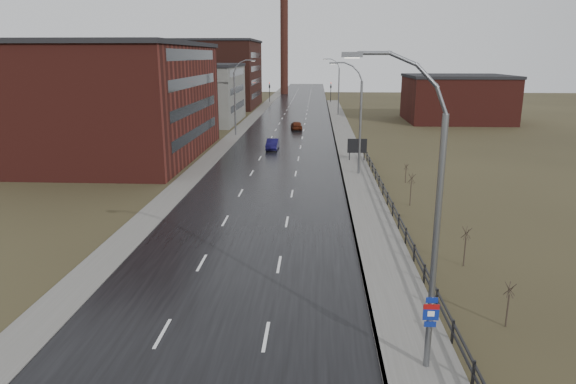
# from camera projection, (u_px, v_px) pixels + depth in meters

# --- Properties ---
(road) EXTENTS (14.00, 300.00, 0.06)m
(road) POSITION_uv_depth(u_px,v_px,m) (287.00, 138.00, 76.55)
(road) COLOR black
(road) RESTS_ON ground
(sidewalk_right) EXTENTS (3.20, 180.00, 0.18)m
(sidewalk_right) POSITION_uv_depth(u_px,v_px,m) (357.00, 176.00, 51.96)
(sidewalk_right) COLOR #595651
(sidewalk_right) RESTS_ON ground
(curb_right) EXTENTS (0.16, 180.00, 0.18)m
(curb_right) POSITION_uv_depth(u_px,v_px,m) (342.00, 176.00, 52.04)
(curb_right) COLOR slate
(curb_right) RESTS_ON ground
(sidewalk_left) EXTENTS (2.40, 260.00, 0.12)m
(sidewalk_left) POSITION_uv_depth(u_px,v_px,m) (232.00, 137.00, 76.98)
(sidewalk_left) COLOR #595651
(sidewalk_left) RESTS_ON ground
(warehouse_near) EXTENTS (22.44, 28.56, 13.50)m
(warehouse_near) POSITION_uv_depth(u_px,v_px,m) (105.00, 100.00, 61.47)
(warehouse_near) COLOR #471914
(warehouse_near) RESTS_ON ground
(warehouse_mid) EXTENTS (16.32, 20.40, 10.50)m
(warehouse_mid) POSITION_uv_depth(u_px,v_px,m) (194.00, 93.00, 93.53)
(warehouse_mid) COLOR slate
(warehouse_mid) RESTS_ON ground
(warehouse_far) EXTENTS (26.52, 24.48, 15.50)m
(warehouse_far) POSITION_uv_depth(u_px,v_px,m) (202.00, 74.00, 122.10)
(warehouse_far) COLOR #331611
(warehouse_far) RESTS_ON ground
(building_right) EXTENTS (18.36, 16.32, 8.50)m
(building_right) POSITION_uv_depth(u_px,v_px,m) (457.00, 98.00, 95.07)
(building_right) COLOR #471914
(building_right) RESTS_ON ground
(smokestack) EXTENTS (2.70, 2.70, 30.70)m
(smokestack) POSITION_uv_depth(u_px,v_px,m) (284.00, 44.00, 159.71)
(smokestack) COLOR #331611
(smokestack) RESTS_ON ground
(streetlight_main) EXTENTS (3.91, 0.29, 12.11)m
(streetlight_main) POSITION_uv_depth(u_px,v_px,m) (428.00, 223.00, 18.59)
(streetlight_main) COLOR slate
(streetlight_main) RESTS_ON ground
(streetlight_right_mid) EXTENTS (3.36, 0.28, 11.35)m
(streetlight_right_mid) POSITION_uv_depth(u_px,v_px,m) (358.00, 118.00, 51.45)
(streetlight_right_mid) COLOR slate
(streetlight_right_mid) RESTS_ON ground
(streetlight_left) EXTENTS (3.36, 0.28, 11.35)m
(streetlight_left) POSITION_uv_depth(u_px,v_px,m) (237.00, 97.00, 77.40)
(streetlight_left) COLOR slate
(streetlight_left) RESTS_ON ground
(streetlight_right_far) EXTENTS (3.36, 0.28, 11.35)m
(streetlight_right_far) POSITION_uv_depth(u_px,v_px,m) (337.00, 87.00, 103.55)
(streetlight_right_far) COLOR slate
(streetlight_right_far) RESTS_ON ground
(guardrail) EXTENTS (0.10, 53.05, 1.10)m
(guardrail) POSITION_uv_depth(u_px,v_px,m) (400.00, 222.00, 35.61)
(guardrail) COLOR black
(guardrail) RESTS_ON ground
(shrub_b) EXTENTS (0.51, 0.54, 2.15)m
(shrub_b) POSITION_uv_depth(u_px,v_px,m) (508.00, 304.00, 23.04)
(shrub_b) COLOR #382D23
(shrub_b) RESTS_ON ground
(shrub_c) EXTENTS (0.56, 0.59, 2.38)m
(shrub_c) POSITION_uv_depth(u_px,v_px,m) (465.00, 246.00, 29.72)
(shrub_c) COLOR #382D23
(shrub_c) RESTS_ON ground
(shrub_d) EXTENTS (0.46, 0.49, 1.94)m
(shrub_d) POSITION_uv_depth(u_px,v_px,m) (438.00, 213.00, 36.76)
(shrub_d) COLOR #382D23
(shrub_d) RESTS_ON ground
(shrub_e) EXTENTS (0.63, 0.67, 2.70)m
(shrub_e) POSITION_uv_depth(u_px,v_px,m) (411.00, 189.00, 41.72)
(shrub_e) COLOR #382D23
(shrub_e) RESTS_ON ground
(shrub_f) EXTENTS (0.45, 0.47, 1.87)m
(shrub_f) POSITION_uv_depth(u_px,v_px,m) (406.00, 173.00, 49.38)
(shrub_f) COLOR #382D23
(shrub_f) RESTS_ON ground
(billboard) EXTENTS (2.23, 0.17, 2.70)m
(billboard) POSITION_uv_depth(u_px,v_px,m) (357.00, 146.00, 59.04)
(billboard) COLOR black
(billboard) RESTS_ON ground
(traffic_light_left) EXTENTS (0.58, 2.73, 5.30)m
(traffic_light_left) POSITION_uv_depth(u_px,v_px,m) (269.00, 85.00, 133.69)
(traffic_light_left) COLOR black
(traffic_light_left) RESTS_ON ground
(traffic_light_right) EXTENTS (0.58, 2.73, 5.30)m
(traffic_light_right) POSITION_uv_depth(u_px,v_px,m) (331.00, 85.00, 132.83)
(traffic_light_right) COLOR black
(traffic_light_right) RESTS_ON ground
(car_near) EXTENTS (1.53, 4.23, 1.39)m
(car_near) POSITION_uv_depth(u_px,v_px,m) (273.00, 145.00, 66.86)
(car_near) COLOR #0E0B38
(car_near) RESTS_ON ground
(car_far) EXTENTS (2.23, 4.49, 1.47)m
(car_far) POSITION_uv_depth(u_px,v_px,m) (296.00, 126.00, 84.61)
(car_far) COLOR #4D1B0C
(car_far) RESTS_ON ground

